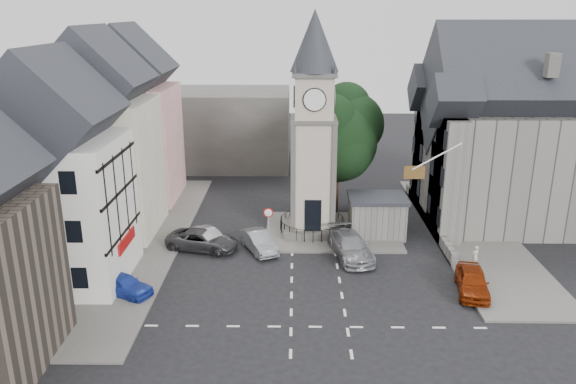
{
  "coord_description": "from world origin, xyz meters",
  "views": [
    {
      "loc": [
        -1.32,
        -31.8,
        16.12
      ],
      "look_at": [
        -1.8,
        5.0,
        4.18
      ],
      "focal_mm": 35.0,
      "sensor_mm": 36.0,
      "label": 1
    }
  ],
  "objects_px": {
    "car_west_blue": "(123,284)",
    "clock_tower": "(313,127)",
    "car_east_red": "(472,281)",
    "stone_shelter": "(377,216)",
    "pedestrian": "(475,256)"
  },
  "relations": [
    {
      "from": "clock_tower",
      "to": "car_east_red",
      "type": "relative_size",
      "value": 3.73
    },
    {
      "from": "clock_tower",
      "to": "car_east_red",
      "type": "distance_m",
      "value": 15.19
    },
    {
      "from": "clock_tower",
      "to": "car_west_blue",
      "type": "bearing_deg",
      "value": -138.94
    },
    {
      "from": "car_west_blue",
      "to": "car_east_red",
      "type": "xyz_separation_m",
      "value": [
        20.79,
        0.53,
        0.09
      ]
    },
    {
      "from": "clock_tower",
      "to": "pedestrian",
      "type": "bearing_deg",
      "value": -29.45
    },
    {
      "from": "car_west_blue",
      "to": "car_east_red",
      "type": "relative_size",
      "value": 0.88
    },
    {
      "from": "clock_tower",
      "to": "car_west_blue",
      "type": "relative_size",
      "value": 4.24
    },
    {
      "from": "stone_shelter",
      "to": "pedestrian",
      "type": "distance_m",
      "value": 7.96
    },
    {
      "from": "stone_shelter",
      "to": "car_west_blue",
      "type": "distance_m",
      "value": 18.9
    },
    {
      "from": "car_west_blue",
      "to": "pedestrian",
      "type": "height_order",
      "value": "pedestrian"
    },
    {
      "from": "car_west_blue",
      "to": "car_east_red",
      "type": "bearing_deg",
      "value": -61.88
    },
    {
      "from": "stone_shelter",
      "to": "car_west_blue",
      "type": "xyz_separation_m",
      "value": [
        -16.3,
        -9.53,
        -0.89
      ]
    },
    {
      "from": "car_west_blue",
      "to": "clock_tower",
      "type": "bearing_deg",
      "value": -22.27
    },
    {
      "from": "stone_shelter",
      "to": "car_east_red",
      "type": "distance_m",
      "value": 10.09
    },
    {
      "from": "stone_shelter",
      "to": "car_east_red",
      "type": "relative_size",
      "value": 0.99
    }
  ]
}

